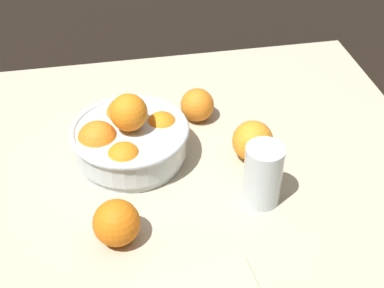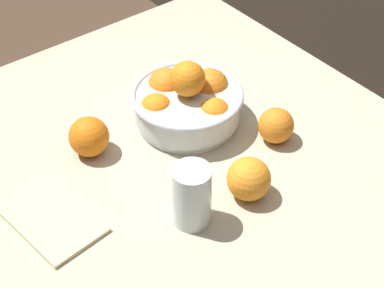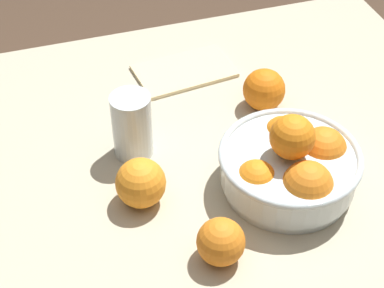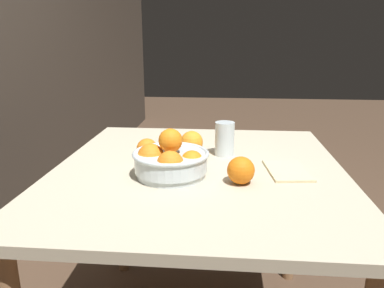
{
  "view_description": "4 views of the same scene",
  "coord_description": "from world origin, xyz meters",
  "px_view_note": "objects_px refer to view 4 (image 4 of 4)",
  "views": [
    {
      "loc": [
        -0.12,
        -0.75,
        1.43
      ],
      "look_at": [
        0.03,
        0.02,
        0.79
      ],
      "focal_mm": 50.0,
      "sensor_mm": 36.0,
      "label": 1
    },
    {
      "loc": [
        0.74,
        -0.56,
        1.6
      ],
      "look_at": [
        0.01,
        0.02,
        0.76
      ],
      "focal_mm": 60.0,
      "sensor_mm": 36.0,
      "label": 2
    },
    {
      "loc": [
        0.29,
        0.75,
        1.5
      ],
      "look_at": [
        0.05,
        -0.02,
        0.77
      ],
      "focal_mm": 60.0,
      "sensor_mm": 36.0,
      "label": 3
    },
    {
      "loc": [
        -1.16,
        -0.08,
        1.14
      ],
      "look_at": [
        0.01,
        0.02,
        0.8
      ],
      "focal_mm": 35.0,
      "sensor_mm": 36.0,
      "label": 4
    }
  ],
  "objects_px": {
    "fruit_bowl": "(170,160)",
    "orange_loose_near_bowl": "(147,149)",
    "orange_loose_aside": "(241,170)",
    "orange_loose_front": "(192,142)",
    "juice_glass": "(225,141)"
  },
  "relations": [
    {
      "from": "fruit_bowl",
      "to": "orange_loose_near_bowl",
      "type": "height_order",
      "value": "fruit_bowl"
    },
    {
      "from": "orange_loose_near_bowl",
      "to": "orange_loose_aside",
      "type": "height_order",
      "value": "orange_loose_aside"
    },
    {
      "from": "orange_loose_near_bowl",
      "to": "orange_loose_aside",
      "type": "relative_size",
      "value": 0.91
    },
    {
      "from": "orange_loose_front",
      "to": "orange_loose_aside",
      "type": "bearing_deg",
      "value": -149.32
    },
    {
      "from": "orange_loose_near_bowl",
      "to": "juice_glass",
      "type": "bearing_deg",
      "value": -76.01
    },
    {
      "from": "orange_loose_front",
      "to": "orange_loose_near_bowl",
      "type": "bearing_deg",
      "value": 119.2
    },
    {
      "from": "fruit_bowl",
      "to": "orange_loose_aside",
      "type": "distance_m",
      "value": 0.22
    },
    {
      "from": "juice_glass",
      "to": "orange_loose_near_bowl",
      "type": "bearing_deg",
      "value": 103.99
    },
    {
      "from": "orange_loose_near_bowl",
      "to": "orange_loose_front",
      "type": "distance_m",
      "value": 0.17
    },
    {
      "from": "orange_loose_near_bowl",
      "to": "fruit_bowl",
      "type": "bearing_deg",
      "value": -146.83
    },
    {
      "from": "orange_loose_aside",
      "to": "fruit_bowl",
      "type": "bearing_deg",
      "value": 79.07
    },
    {
      "from": "fruit_bowl",
      "to": "juice_glass",
      "type": "bearing_deg",
      "value": -36.12
    },
    {
      "from": "fruit_bowl",
      "to": "orange_loose_aside",
      "type": "xyz_separation_m",
      "value": [
        -0.04,
        -0.21,
        -0.01
      ]
    },
    {
      "from": "juice_glass",
      "to": "orange_loose_near_bowl",
      "type": "height_order",
      "value": "juice_glass"
    },
    {
      "from": "fruit_bowl",
      "to": "orange_loose_front",
      "type": "xyz_separation_m",
      "value": [
        0.24,
        -0.05,
        -0.01
      ]
    }
  ]
}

